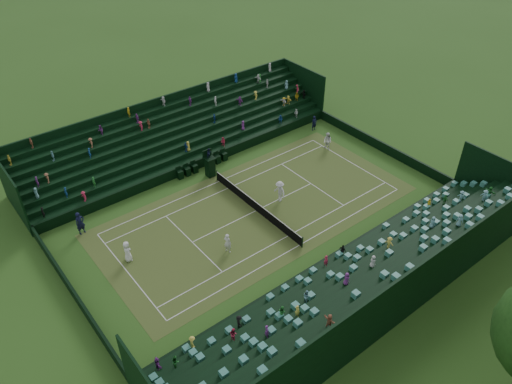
% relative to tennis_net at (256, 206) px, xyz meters
% --- Properties ---
extents(ground, '(160.00, 160.00, 0.00)m').
position_rel_tennis_net_xyz_m(ground, '(0.00, 0.00, -0.53)').
color(ground, '#2F591C').
rests_on(ground, ground).
extents(court_surface, '(12.97, 26.77, 0.01)m').
position_rel_tennis_net_xyz_m(court_surface, '(0.00, 0.00, -0.52)').
color(court_surface, '#356421').
rests_on(court_surface, ground).
extents(perimeter_wall_north, '(17.17, 0.20, 1.00)m').
position_rel_tennis_net_xyz_m(perimeter_wall_north, '(0.00, 15.88, -0.03)').
color(perimeter_wall_north, black).
rests_on(perimeter_wall_north, ground).
extents(perimeter_wall_south, '(17.17, 0.20, 1.00)m').
position_rel_tennis_net_xyz_m(perimeter_wall_south, '(0.00, -15.88, -0.03)').
color(perimeter_wall_south, black).
rests_on(perimeter_wall_south, ground).
extents(perimeter_wall_east, '(0.20, 31.77, 1.00)m').
position_rel_tennis_net_xyz_m(perimeter_wall_east, '(8.48, 0.00, -0.03)').
color(perimeter_wall_east, black).
rests_on(perimeter_wall_east, ground).
extents(perimeter_wall_west, '(0.20, 31.77, 1.00)m').
position_rel_tennis_net_xyz_m(perimeter_wall_west, '(-8.48, 0.00, -0.03)').
color(perimeter_wall_west, black).
rests_on(perimeter_wall_west, ground).
extents(north_grandstand, '(6.60, 32.00, 4.90)m').
position_rel_tennis_net_xyz_m(north_grandstand, '(12.66, 0.00, 1.02)').
color(north_grandstand, black).
rests_on(north_grandstand, ground).
extents(south_grandstand, '(6.60, 32.00, 4.90)m').
position_rel_tennis_net_xyz_m(south_grandstand, '(-12.66, 0.00, 1.02)').
color(south_grandstand, black).
rests_on(south_grandstand, ground).
extents(tennis_net, '(11.67, 0.10, 1.06)m').
position_rel_tennis_net_xyz_m(tennis_net, '(0.00, 0.00, 0.00)').
color(tennis_net, black).
rests_on(tennis_net, ground).
extents(umpire_chair, '(0.94, 0.94, 2.97)m').
position_rel_tennis_net_xyz_m(umpire_chair, '(-6.77, -0.08, 0.74)').
color(umpire_chair, black).
rests_on(umpire_chair, ground).
extents(courtside_chairs, '(0.54, 5.51, 1.16)m').
position_rel_tennis_net_xyz_m(courtside_chairs, '(-8.18, -0.02, -0.09)').
color(courtside_chairs, black).
rests_on(courtside_chairs, ground).
extents(player_near_west, '(0.93, 0.66, 1.78)m').
position_rel_tennis_net_xyz_m(player_near_west, '(-1.29, -11.22, 0.36)').
color(player_near_west, white).
rests_on(player_near_west, ground).
extents(player_near_east, '(0.75, 0.62, 1.76)m').
position_rel_tennis_net_xyz_m(player_near_east, '(2.58, -4.79, 0.36)').
color(player_near_east, white).
rests_on(player_near_east, ground).
extents(player_far_west, '(0.95, 0.77, 1.84)m').
position_rel_tennis_net_xyz_m(player_far_west, '(-3.39, 11.81, 0.39)').
color(player_far_west, white).
rests_on(player_far_west, ground).
extents(player_far_east, '(1.30, 0.76, 2.00)m').
position_rel_tennis_net_xyz_m(player_far_east, '(0.13, 2.49, 0.47)').
color(player_far_east, silver).
rests_on(player_far_east, ground).
extents(line_judge_north, '(0.47, 0.64, 1.64)m').
position_rel_tennis_net_xyz_m(line_judge_north, '(-7.07, 13.48, 0.29)').
color(line_judge_north, black).
rests_on(line_judge_north, ground).
extents(line_judge_south, '(0.58, 0.80, 2.03)m').
position_rel_tennis_net_xyz_m(line_judge_south, '(-6.43, -12.71, 0.49)').
color(line_judge_south, black).
rests_on(line_judge_south, ground).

